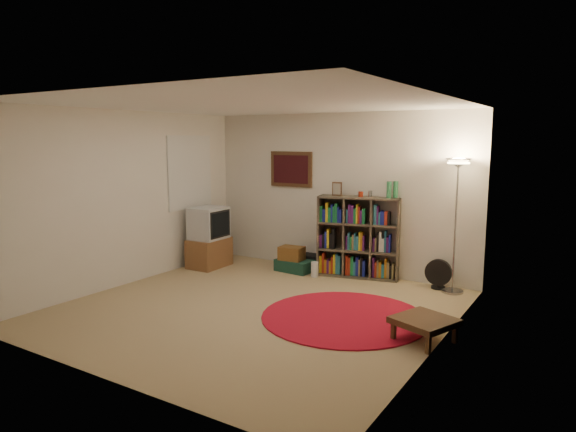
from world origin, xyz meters
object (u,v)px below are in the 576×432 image
floor_fan (438,274)px  side_table (424,322)px  suitcase (295,265)px  tv_stand (209,238)px  floor_lamp (458,182)px  bookshelf (358,238)px

floor_fan → side_table: floor_fan is taller
suitcase → tv_stand: bearing=-155.0°
floor_lamp → tv_stand: 3.99m
floor_fan → tv_stand: bearing=-172.4°
tv_stand → suitcase: tv_stand is taller
bookshelf → side_table: 2.63m
bookshelf → floor_lamp: bearing=-15.8°
tv_stand → suitcase: (1.35, 0.49, -0.39)m
floor_lamp → suitcase: 2.84m
bookshelf → floor_lamp: floor_lamp is taller
floor_lamp → suitcase: floor_lamp is taller
suitcase → bookshelf: bearing=18.9°
suitcase → side_table: 3.17m
floor_lamp → tv_stand: size_ratio=1.86×
bookshelf → floor_lamp: (1.47, -0.07, 0.93)m
bookshelf → floor_fan: (1.25, -0.02, -0.38)m
bookshelf → side_table: (1.66, -2.00, -0.38)m
tv_stand → floor_fan: bearing=9.6°
suitcase → side_table: side_table is taller
floor_lamp → floor_fan: size_ratio=4.34×
floor_fan → side_table: bearing=-82.0°
floor_fan → suitcase: floor_fan is taller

